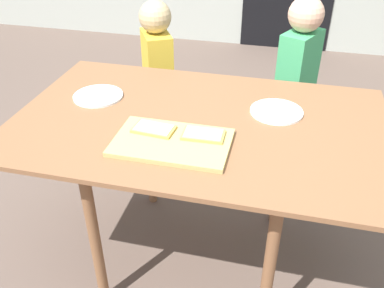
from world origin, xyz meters
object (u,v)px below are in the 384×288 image
pizza_slice_far_left (154,129)px  dining_table (199,138)px  cutting_board (172,142)px  child_left (158,77)px  plate_white_right (276,111)px  plate_white_left (98,96)px  pizza_slice_far_right (203,135)px  child_right (296,81)px

pizza_slice_far_left → dining_table: bearing=44.7°
cutting_board → child_left: child_left is taller
plate_white_right → plate_white_left: same height
dining_table → pizza_slice_far_left: 0.23m
pizza_slice_far_left → plate_white_right: size_ratio=0.75×
dining_table → pizza_slice_far_right: 0.18m
child_left → child_right: 0.78m
cutting_board → pizza_slice_far_left: pizza_slice_far_left is taller
plate_white_right → child_right: 0.66m
pizza_slice_far_right → plate_white_right: bearing=48.0°
pizza_slice_far_left → child_right: child_right is taller
cutting_board → child_right: (0.43, 0.97, -0.14)m
dining_table → plate_white_right: plate_white_right is taller
dining_table → cutting_board: cutting_board is taller
pizza_slice_far_left → child_left: child_left is taller
plate_white_right → plate_white_left: bearing=-176.9°
cutting_board → child_left: bearing=110.9°
cutting_board → pizza_slice_far_right: 0.12m
pizza_slice_far_right → child_right: bearing=70.4°
child_right → pizza_slice_far_left: bearing=-119.2°
pizza_slice_far_right → plate_white_left: bearing=155.9°
cutting_board → pizza_slice_far_right: (0.10, 0.05, 0.02)m
dining_table → pizza_slice_far_left: (-0.14, -0.14, 0.11)m
pizza_slice_far_right → child_left: bearing=117.7°
child_right → child_left: bearing=-177.0°
child_left → pizza_slice_far_left: bearing=-72.9°
child_left → plate_white_left: bearing=-95.7°
plate_white_left → child_left: (0.06, 0.64, -0.18)m
pizza_slice_far_right → plate_white_right: (0.25, 0.27, -0.02)m
cutting_board → plate_white_left: (-0.42, 0.29, -0.00)m
dining_table → plate_white_left: size_ratio=6.85×
child_left → child_right: bearing=3.0°
dining_table → child_right: (0.37, 0.77, -0.05)m
plate_white_right → child_left: (-0.70, 0.60, -0.18)m
pizza_slice_far_left → plate_white_left: (-0.33, 0.24, -0.02)m
cutting_board → child_right: bearing=66.1°
plate_white_right → child_left: 0.94m
pizza_slice_far_left → child_left: bearing=107.1°
plate_white_right → pizza_slice_far_right: bearing=-132.0°
plate_white_right → child_right: bearing=83.1°
plate_white_right → child_right: size_ratio=0.20×
plate_white_left → child_left: child_left is taller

